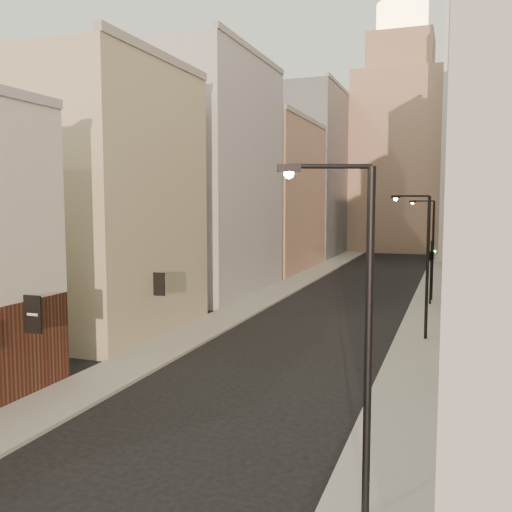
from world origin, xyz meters
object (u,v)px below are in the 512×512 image
at_px(clock_tower, 399,141).
at_px(streetlamp_mid, 424,258).
at_px(white_tower, 475,120).
at_px(traffic_light_right, 431,256).
at_px(streetlamp_far, 430,244).
at_px(streetlamp_near, 359,323).

bearing_deg(clock_tower, streetlamp_mid, -83.17).
relative_size(clock_tower, white_tower, 1.08).
bearing_deg(traffic_light_right, streetlamp_far, -105.08).
distance_m(clock_tower, streetlamp_mid, 64.07).
bearing_deg(streetlamp_far, clock_tower, 117.64).
distance_m(streetlamp_near, streetlamp_mid, 19.86).
relative_size(streetlamp_mid, streetlamp_far, 1.03).
distance_m(streetlamp_far, traffic_light_right, 2.23).
distance_m(clock_tower, traffic_light_right, 53.08).
bearing_deg(streetlamp_near, traffic_light_right, 66.48).
height_order(streetlamp_far, traffic_light_right, streetlamp_far).
height_order(clock_tower, traffic_light_right, clock_tower).
height_order(clock_tower, streetlamp_far, clock_tower).
bearing_deg(streetlamp_far, streetlamp_mid, -69.92).
height_order(white_tower, streetlamp_near, white_tower).
bearing_deg(traffic_light_right, clock_tower, -101.98).
height_order(clock_tower, streetlamp_near, clock_tower).
height_order(white_tower, streetlamp_far, white_tower).
bearing_deg(streetlamp_far, white_tower, 102.98).
xyz_separation_m(streetlamp_near, streetlamp_mid, (0.44, 19.85, -0.30)).
relative_size(streetlamp_mid, traffic_light_right, 1.67).
distance_m(white_tower, streetlamp_far, 37.54).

